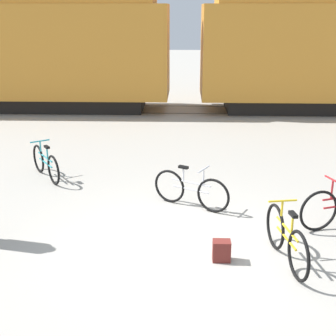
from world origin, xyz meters
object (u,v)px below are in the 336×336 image
at_px(bicycle_teal, 46,163).
at_px(bicycle_silver, 191,190).
at_px(freight_train, 185,36).
at_px(backpack, 222,251).
at_px(bicycle_yellow, 286,239).

bearing_deg(bicycle_teal, bicycle_silver, -25.30).
distance_m(freight_train, bicycle_silver, 9.89).
relative_size(bicycle_teal, backpack, 4.15).
bearing_deg(backpack, bicycle_teal, 136.07).
xyz_separation_m(bicycle_teal, bicycle_silver, (3.35, -1.59, 0.00)).
bearing_deg(backpack, bicycle_yellow, -0.68).
bearing_deg(backpack, bicycle_silver, 102.41).
bearing_deg(bicycle_yellow, bicycle_silver, 124.52).
bearing_deg(bicycle_silver, bicycle_yellow, -55.48).
relative_size(freight_train, bicycle_yellow, 31.37).
bearing_deg(freight_train, bicycle_teal, -111.90).
bearing_deg(bicycle_teal, backpack, -43.93).
bearing_deg(bicycle_yellow, freight_train, 97.71).
bearing_deg(bicycle_silver, bicycle_teal, 154.70).
bearing_deg(bicycle_yellow, backpack, 179.32).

